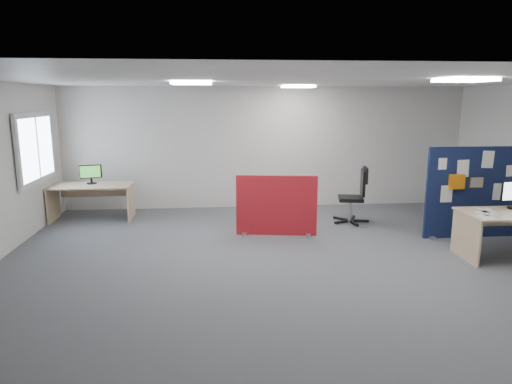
{
  "coord_description": "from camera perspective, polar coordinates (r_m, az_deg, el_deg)",
  "views": [
    {
      "loc": [
        -1.17,
        -6.67,
        2.45
      ],
      "look_at": [
        -0.54,
        0.31,
        1.0
      ],
      "focal_mm": 32.0,
      "sensor_mm": 36.0,
      "label": 1
    }
  ],
  "objects": [
    {
      "name": "window",
      "position": [
        9.31,
        -25.8,
        4.98
      ],
      "size": [
        0.06,
        1.7,
        1.3
      ],
      "color": "white",
      "rests_on": "wall_left"
    },
    {
      "name": "red_divider",
      "position": [
        8.22,
        2.58,
        -1.79
      ],
      "size": [
        1.45,
        0.3,
        1.09
      ],
      "rotation": [
        0.0,
        0.0,
        -0.14
      ],
      "color": "maroon",
      "rests_on": "floor"
    },
    {
      "name": "navy_divider",
      "position": [
        8.95,
        26.1,
        -0.04
      ],
      "size": [
        1.97,
        0.3,
        1.62
      ],
      "color": "#10183D",
      "rests_on": "floor"
    },
    {
      "name": "second_desk",
      "position": [
        9.88,
        -19.8,
        -0.09
      ],
      "size": [
        1.61,
        0.8,
        0.73
      ],
      "color": "tan",
      "rests_on": "floor"
    },
    {
      "name": "office_chair",
      "position": [
        9.22,
        12.48,
        0.0
      ],
      "size": [
        0.73,
        0.72,
        1.1
      ],
      "rotation": [
        0.0,
        0.0,
        -0.2
      ],
      "color": "black",
      "rests_on": "floor"
    },
    {
      "name": "ceiling",
      "position": [
        6.78,
        4.89,
        13.76
      ],
      "size": [
        9.0,
        7.0,
        0.02
      ],
      "primitive_type": "cube",
      "color": "white",
      "rests_on": "wall_back"
    },
    {
      "name": "wall_front",
      "position": [
        3.56,
        14.39,
        -6.7
      ],
      "size": [
        9.0,
        0.02,
        2.7
      ],
      "primitive_type": "cube",
      "color": "silver",
      "rests_on": "floor"
    },
    {
      "name": "ceiling_lights",
      "position": [
        7.5,
        6.56,
        13.3
      ],
      "size": [
        4.1,
        4.1,
        0.04
      ],
      "color": "white",
      "rests_on": "ceiling"
    },
    {
      "name": "monitor_second",
      "position": [
        9.86,
        -19.94,
        2.2
      ],
      "size": [
        0.42,
        0.19,
        0.39
      ],
      "rotation": [
        0.0,
        0.0,
        0.3
      ],
      "color": "black",
      "rests_on": "second_desk"
    },
    {
      "name": "floor",
      "position": [
        7.2,
        4.52,
        -8.23
      ],
      "size": [
        9.0,
        9.0,
        0.0
      ],
      "primitive_type": "plane",
      "color": "#53565B",
      "rests_on": "ground"
    },
    {
      "name": "wall_back",
      "position": [
        10.3,
        1.37,
        5.55
      ],
      "size": [
        9.0,
        0.02,
        2.7
      ],
      "primitive_type": "cube",
      "color": "silver",
      "rests_on": "floor"
    }
  ]
}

